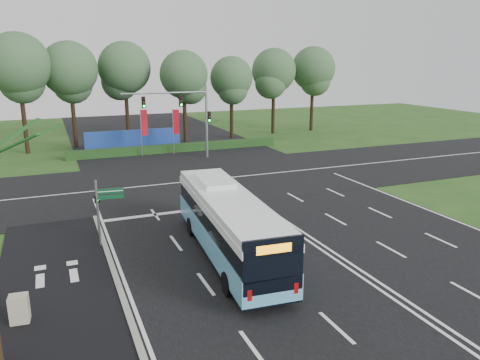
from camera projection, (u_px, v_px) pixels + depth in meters
name	position (u px, v px, depth m)	size (l,w,h in m)	color
ground	(287.00, 227.00, 27.04)	(120.00, 120.00, 0.00)	#214918
road_main	(287.00, 227.00, 27.03)	(20.00, 120.00, 0.04)	black
road_cross	(217.00, 179.00, 37.77)	(120.00, 14.00, 0.05)	black
bike_path	(58.00, 289.00, 19.73)	(5.00, 18.00, 0.06)	black
kerb_strip	(116.00, 278.00, 20.61)	(0.25, 18.00, 0.12)	gray
city_bus	(228.00, 224.00, 22.59)	(3.36, 11.92, 3.38)	#56A3C9
pedestrian_signal	(97.00, 207.00, 25.08)	(0.27, 0.41, 3.18)	gray
street_sign	(104.00, 204.00, 23.79)	(1.38, 0.25, 3.56)	gray
utility_cabinet	(19.00, 309.00, 17.09)	(0.66, 0.55, 1.11)	#AAA289
banner_flag_left	(143.00, 126.00, 45.93)	(0.70, 0.08, 4.72)	gray
banner_flag_mid	(175.00, 125.00, 46.98)	(0.69, 0.07, 4.64)	gray
traffic_light_gantry	(188.00, 111.00, 44.29)	(8.41, 0.28, 7.00)	gray
hedge	(177.00, 148.00, 48.86)	(22.00, 1.20, 0.80)	#183814
blue_hoarding	(134.00, 140.00, 49.45)	(10.00, 0.30, 2.20)	navy
eucalyptus_row	(142.00, 70.00, 52.24)	(48.12, 9.42, 12.06)	black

